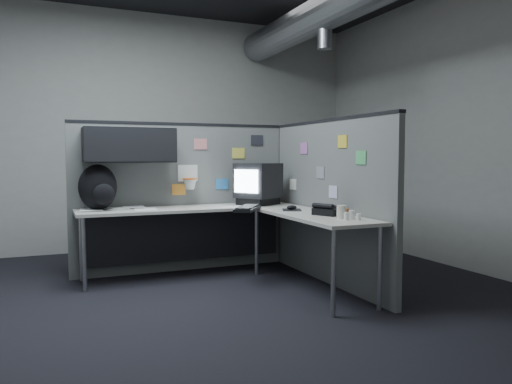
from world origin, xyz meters
name	(u,v)px	position (x,y,z in m)	size (l,w,h in m)	color
room	(289,64)	(0.56, 0.00, 2.10)	(5.62, 5.62, 3.22)	black
partition_back	(170,181)	(-0.25, 1.23, 1.00)	(2.44, 0.42, 1.63)	#5D5F5D
partition_right	(327,201)	(1.10, 0.22, 0.82)	(0.07, 2.23, 1.63)	#5D5F5D
desk	(221,220)	(0.15, 0.70, 0.61)	(2.31, 2.11, 0.73)	#B7B0A5
monitor	(258,183)	(0.67, 0.98, 0.97)	(0.55, 0.55, 0.46)	black
keyboard	(248,208)	(0.34, 0.47, 0.75)	(0.42, 0.49, 0.04)	black
mouse	(292,208)	(0.75, 0.31, 0.75)	(0.26, 0.28, 0.05)	black
phone	(328,211)	(0.87, -0.19, 0.77)	(0.28, 0.30, 0.11)	black
bottles	(350,215)	(0.87, -0.53, 0.77)	(0.14, 0.19, 0.09)	silver
cup	(342,212)	(0.83, -0.47, 0.79)	(0.08, 0.08, 0.11)	beige
papers	(122,208)	(-0.78, 1.10, 0.74)	(0.76, 0.54, 0.01)	white
backpack	(98,188)	(-1.01, 1.07, 0.95)	(0.39, 0.36, 0.45)	black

